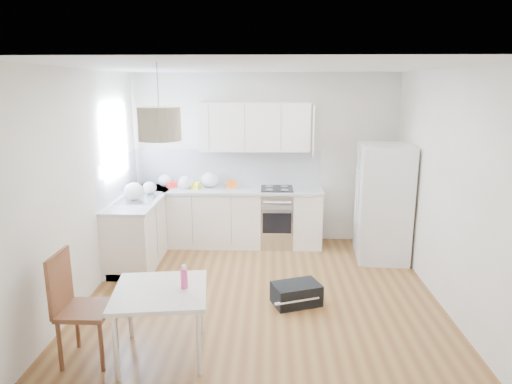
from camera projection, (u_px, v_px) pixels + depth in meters
floor at (262, 294)px, 5.61m from camera, size 4.20×4.20×0.00m
ceiling at (263, 67)px, 4.99m from camera, size 4.20×4.20×0.00m
wall_back at (265, 159)px, 7.34m from camera, size 4.20×0.00×4.20m
wall_left at (84, 186)px, 5.36m from camera, size 0.00×4.20×4.20m
wall_right at (445, 188)px, 5.24m from camera, size 0.00×4.20×4.20m
window_glassblock at (115, 140)px, 6.39m from camera, size 0.02×1.00×1.00m
cabinets_back at (227, 218)px, 7.28m from camera, size 3.00×0.60×0.88m
cabinets_left at (142, 229)px, 6.73m from camera, size 0.60×1.80×0.88m
counter_back at (226, 190)px, 7.17m from camera, size 3.02×0.64×0.04m
counter_left at (140, 198)px, 6.63m from camera, size 0.64×1.82×0.04m
backsplash_back at (228, 167)px, 7.39m from camera, size 3.00×0.01×0.58m
backsplash_left at (119, 177)px, 6.56m from camera, size 0.01×1.80×0.58m
upper_cabinets at (255, 127)px, 7.07m from camera, size 1.70×0.32×0.75m
range_oven at (277, 218)px, 7.25m from camera, size 0.50×0.61×0.88m
sink at (139, 198)px, 6.57m from camera, size 0.50×0.80×0.16m
refrigerator at (384, 202)px, 6.63m from camera, size 0.87×0.90×1.69m
dining_table at (160, 297)px, 4.22m from camera, size 0.94×0.94×0.67m
dining_chair at (86, 307)px, 4.17m from camera, size 0.44×0.44×1.05m
drink_bottle at (184, 277)px, 4.22m from camera, size 0.07×0.07×0.23m
gym_bag at (296, 294)px, 5.34m from camera, size 0.63×0.52×0.25m
pendant_lamp at (159, 124)px, 3.96m from camera, size 0.39×0.39×0.29m
grocery_bag_a at (165, 181)px, 7.26m from camera, size 0.23×0.19×0.20m
grocery_bag_b at (186, 182)px, 7.13m from camera, size 0.23×0.19×0.21m
grocery_bag_c at (210, 180)px, 7.24m from camera, size 0.27×0.23×0.24m
grocery_bag_d at (150, 188)px, 6.81m from camera, size 0.20×0.17×0.18m
grocery_bag_e at (134, 191)px, 6.43m from camera, size 0.28×0.24×0.25m
snack_orange at (232, 184)px, 7.21m from camera, size 0.17×0.12×0.10m
snack_yellow at (195, 185)px, 7.15m from camera, size 0.18×0.15×0.11m
snack_red at (172, 185)px, 7.21m from camera, size 0.17×0.16×0.10m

